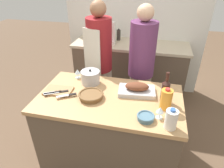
% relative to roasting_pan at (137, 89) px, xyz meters
% --- Properties ---
extents(ground_plane, '(12.00, 12.00, 0.00)m').
position_rel_roasting_pan_xyz_m(ground_plane, '(-0.25, -0.13, -0.92)').
color(ground_plane, brown).
extents(kitchen_island, '(1.42, 0.80, 0.88)m').
position_rel_roasting_pan_xyz_m(kitchen_island, '(-0.25, -0.13, -0.48)').
color(kitchen_island, brown).
rests_on(kitchen_island, ground_plane).
extents(back_counter, '(1.80, 0.60, 0.94)m').
position_rel_roasting_pan_xyz_m(back_counter, '(-0.25, 1.29, -0.45)').
color(back_counter, brown).
rests_on(back_counter, ground_plane).
extents(back_wall, '(2.30, 0.10, 2.55)m').
position_rel_roasting_pan_xyz_m(back_wall, '(-0.25, 1.64, 0.35)').
color(back_wall, silver).
rests_on(back_wall, ground_plane).
extents(roasting_pan, '(0.38, 0.26, 0.12)m').
position_rel_roasting_pan_xyz_m(roasting_pan, '(0.00, 0.00, 0.00)').
color(roasting_pan, '#BCBCC1').
rests_on(roasting_pan, kitchen_island).
extents(wicker_basket, '(0.25, 0.25, 0.05)m').
position_rel_roasting_pan_xyz_m(wicker_basket, '(-0.42, -0.19, -0.02)').
color(wicker_basket, brown).
rests_on(wicker_basket, kitchen_island).
extents(cutting_board, '(0.28, 0.20, 0.02)m').
position_rel_roasting_pan_xyz_m(cutting_board, '(-0.79, -0.15, -0.04)').
color(cutting_board, '#AD7F51').
rests_on(cutting_board, kitchen_island).
extents(stock_pot, '(0.21, 0.21, 0.17)m').
position_rel_roasting_pan_xyz_m(stock_pot, '(-0.52, 0.09, 0.03)').
color(stock_pot, '#B7B7BC').
rests_on(stock_pot, kitchen_island).
extents(mixing_bowl, '(0.15, 0.15, 0.05)m').
position_rel_roasting_pan_xyz_m(mixing_bowl, '(0.12, -0.39, -0.02)').
color(mixing_bowl, slate).
rests_on(mixing_bowl, kitchen_island).
extents(juice_jug, '(0.10, 0.10, 0.21)m').
position_rel_roasting_pan_xyz_m(juice_jug, '(0.28, -0.19, 0.05)').
color(juice_jug, orange).
rests_on(juice_jug, kitchen_island).
extents(milk_jug, '(0.10, 0.10, 0.18)m').
position_rel_roasting_pan_xyz_m(milk_jug, '(0.32, -0.44, 0.04)').
color(milk_jug, white).
rests_on(milk_jug, kitchen_island).
extents(wine_bottle_green, '(0.08, 0.08, 0.30)m').
position_rel_roasting_pan_xyz_m(wine_bottle_green, '(0.27, -0.07, 0.07)').
color(wine_bottle_green, '#381E19').
rests_on(wine_bottle_green, kitchen_island).
extents(wine_glass_left, '(0.07, 0.07, 0.11)m').
position_rel_roasting_pan_xyz_m(wine_glass_left, '(-0.70, 0.17, 0.03)').
color(wine_glass_left, silver).
rests_on(wine_glass_left, kitchen_island).
extents(wine_glass_right, '(0.07, 0.07, 0.11)m').
position_rel_roasting_pan_xyz_m(wine_glass_right, '(0.23, -0.34, 0.03)').
color(wine_glass_right, silver).
rests_on(wine_glass_right, kitchen_island).
extents(knife_chef, '(0.22, 0.14, 0.01)m').
position_rel_roasting_pan_xyz_m(knife_chef, '(-0.77, -0.20, -0.02)').
color(knife_chef, '#B7B7BC').
rests_on(knife_chef, cutting_board).
extents(knife_paring, '(0.17, 0.11, 0.01)m').
position_rel_roasting_pan_xyz_m(knife_paring, '(-0.81, -0.21, -0.02)').
color(knife_paring, '#B7B7BC').
rests_on(knife_paring, cutting_board).
extents(knife_bread, '(0.18, 0.13, 0.01)m').
position_rel_roasting_pan_xyz_m(knife_bread, '(-0.66, -0.23, -0.02)').
color(knife_bread, '#B7B7BC').
rests_on(knife_bread, cutting_board).
extents(stand_mixer, '(0.18, 0.14, 0.34)m').
position_rel_roasting_pan_xyz_m(stand_mixer, '(-0.57, 1.21, 0.15)').
color(stand_mixer, silver).
rests_on(stand_mixer, back_counter).
extents(condiment_bottle_tall, '(0.06, 0.06, 0.20)m').
position_rel_roasting_pan_xyz_m(condiment_bottle_tall, '(-0.77, 1.19, 0.11)').
color(condiment_bottle_tall, maroon).
rests_on(condiment_bottle_tall, back_counter).
extents(condiment_bottle_short, '(0.06, 0.06, 0.18)m').
position_rel_roasting_pan_xyz_m(condiment_bottle_short, '(-0.47, 1.42, 0.10)').
color(condiment_bottle_short, '#332D28').
rests_on(condiment_bottle_short, back_counter).
extents(condiment_bottle_extra, '(0.07, 0.07, 0.13)m').
position_rel_roasting_pan_xyz_m(condiment_bottle_extra, '(-0.05, 1.24, 0.07)').
color(condiment_bottle_extra, '#B28E2D').
rests_on(condiment_bottle_extra, back_counter).
extents(person_cook_aproned, '(0.33, 0.35, 1.66)m').
position_rel_roasting_pan_xyz_m(person_cook_aproned, '(-0.56, 0.59, 0.01)').
color(person_cook_aproned, beige).
rests_on(person_cook_aproned, ground_plane).
extents(person_cook_guest, '(0.32, 0.32, 1.65)m').
position_rel_roasting_pan_xyz_m(person_cook_guest, '(-0.01, 0.58, -0.00)').
color(person_cook_guest, beige).
rests_on(person_cook_guest, ground_plane).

